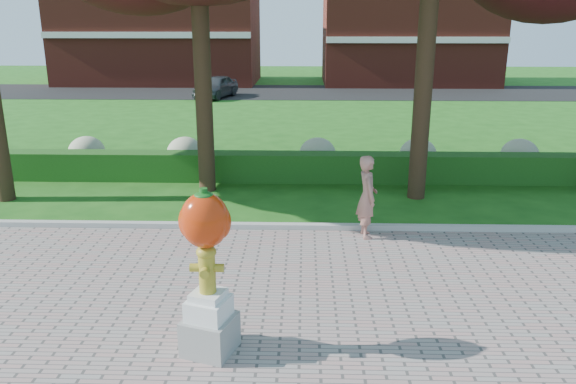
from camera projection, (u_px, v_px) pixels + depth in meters
The scene contains 10 objects.
ground at pixel (267, 294), 9.36m from camera, with size 100.00×100.00×0.00m, color #1A5114.
curb at pixel (276, 227), 12.21m from camera, with size 40.00×0.18×0.15m, color #ADADA5.
lawn_hedge at pixel (283, 167), 15.94m from camera, with size 24.00×0.70×0.80m, color #1B4012.
hydrangea_row at pixel (303, 154), 16.83m from camera, with size 20.10×1.10×0.99m.
street at pixel (295, 92), 36.13m from camera, with size 50.00×8.00×0.02m, color black.
building_left at pixel (161, 34), 41.13m from camera, with size 14.00×8.00×7.00m, color maroon.
building_right at pixel (407, 38), 40.72m from camera, with size 12.00×8.00×6.40m, color maroon.
hydrant_sculpture at pixel (207, 268), 7.33m from camera, with size 0.79×0.79×2.32m.
woman at pixel (367, 197), 11.53m from camera, with size 0.63×0.42×1.74m, color #AF7264.
parked_car at pixel (216, 86), 33.20m from camera, with size 1.55×3.85×1.31m, color #3A3D41.
Camera 1 is at (0.60, -8.44, 4.36)m, focal length 35.00 mm.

